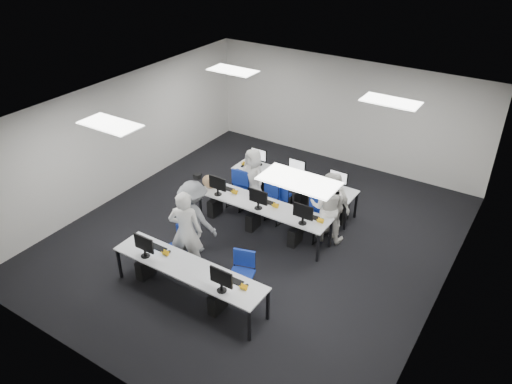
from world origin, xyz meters
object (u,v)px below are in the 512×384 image
Objects in this scene: chair_3 at (277,210)px; chair_7 at (322,218)px; chair_0 at (178,254)px; student_0 at (186,232)px; chair_1 at (242,282)px; student_3 at (334,204)px; chair_4 at (312,225)px; desk_front at (188,269)px; chair_2 at (239,196)px; photographer at (194,217)px; chair_6 at (277,201)px; student_2 at (253,178)px; desk_mid at (263,206)px; student_1 at (328,207)px; chair_5 at (245,191)px.

chair_3 is 1.08m from chair_7.
chair_0 is 0.47× the size of student_0.
student_3 reaches higher than chair_1.
desk_front is at bearing -101.01° from chair_4.
desk_front is 1.13m from chair_0.
chair_2 is 2.49m from student_3.
student_3 is at bearing 55.09° from chair_4.
photographer is at bearing -79.15° from chair_2.
chair_3 is at bearing -153.10° from chair_7.
chair_6 is 0.65× the size of student_2.
chair_7 is at bearing 67.93° from chair_1.
student_0 reaches higher than chair_4.
student_2 is (-1.59, 2.87, 0.46)m from chair_1.
chair_1 is 1.84m from photographer.
desk_mid is at bearing 94.86° from chair_1.
student_1 reaches higher than student_2.
student_1 reaches higher than chair_7.
chair_0 is at bearing 142.29° from desk_front.
student_2 is at bearing 99.44° from chair_0.
desk_mid is at bearing -121.37° from photographer.
desk_front is 3.26× the size of chair_6.
student_3 is at bearing -7.92° from chair_5.
chair_7 is at bearing 26.68° from chair_3.
photographer reaches higher than chair_4.
student_2 reaches higher than chair_0.
photographer is at bearing 102.23° from chair_0.
chair_6 is 0.63× the size of student_3.
photographer reaches higher than student_2.
student_1 reaches higher than chair_5.
chair_3 is at bearing -16.54° from student_1.
student_3 is at bearing -3.12° from chair_7.
chair_0 is 0.83m from photographer.
chair_5 is at bearing -169.07° from chair_7.
student_0 is 0.66m from photographer.
chair_6 reaches higher than chair_2.
chair_6 is 1.56m from student_3.
chair_5 is 1.00× the size of chair_6.
chair_3 is 0.54× the size of student_3.
chair_5 reaches higher than desk_mid.
student_2 is at bearing -23.80° from student_1.
chair_5 is 2.14m from chair_7.
student_3 is at bearing -134.58° from photographer.
chair_7 is 0.54× the size of student_2.
photographer reaches higher than chair_7.
chair_6 reaches higher than chair_3.
chair_3 is 2.68m from student_0.
chair_6 is 0.59× the size of student_1.
chair_0 reaches higher than chair_3.
chair_2 is at bearing 109.00° from chair_1.
chair_4 is at bearing 2.94° from chair_3.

